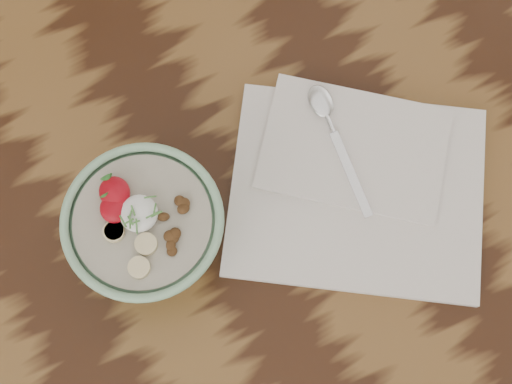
# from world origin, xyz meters

# --- Properties ---
(table) EXTENTS (1.60, 0.90, 0.75)m
(table) POSITION_xyz_m (0.00, 0.00, 0.66)
(table) COLOR black
(table) RESTS_ON ground
(breakfast_bowl) EXTENTS (0.17, 0.17, 0.11)m
(breakfast_bowl) POSITION_xyz_m (-0.08, 0.01, 0.81)
(breakfast_bowl) COLOR #87B58E
(breakfast_bowl) RESTS_ON table
(napkin) EXTENTS (0.37, 0.36, 0.02)m
(napkin) POSITION_xyz_m (0.16, -0.05, 0.76)
(napkin) COLOR silver
(napkin) RESTS_ON table
(spoon) EXTENTS (0.04, 0.17, 0.01)m
(spoon) POSITION_xyz_m (0.17, 0.03, 0.77)
(spoon) COLOR silver
(spoon) RESTS_ON napkin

